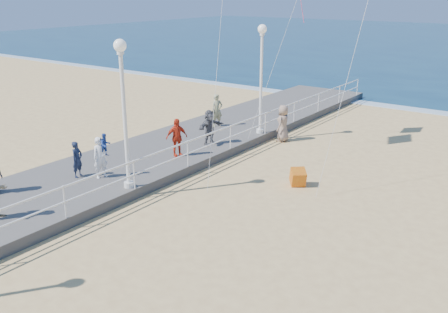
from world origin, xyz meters
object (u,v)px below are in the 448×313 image
Objects in this scene: toddler_held at (105,145)px; spectator_0 at (77,159)px; spectator_5 at (210,127)px; beach_walker_c at (283,123)px; lamp_post_far at (261,68)px; box_kite at (298,179)px; woman_holding_toddler at (101,157)px; spectator_3 at (177,137)px; lamp_post_mid at (123,100)px; spectator_6 at (217,110)px.

spectator_0 is at bearing 138.52° from toddler_held.
spectator_5 reaches higher than beach_walker_c.
lamp_post_far reaches higher than beach_walker_c.
box_kite is (3.51, -4.97, -0.62)m from beach_walker_c.
woman_holding_toddler is 9.85m from beach_walker_c.
box_kite is at bearing -55.26° from spectator_3.
beach_walker_c is at bearing -32.10° from spectator_0.
lamp_post_mid is 2.44m from toddler_held.
lamp_post_mid is 10.03m from beach_walker_c.
box_kite is (4.49, -4.37, -3.36)m from lamp_post_far.
toddler_held reaches higher than box_kite.
lamp_post_far is 3.27× the size of spectator_5.
box_kite is (6.85, 5.02, -0.80)m from spectator_0.
lamp_post_mid is 9.43m from spectator_6.
spectator_6 is (-2.52, -0.24, -2.40)m from lamp_post_far.
lamp_post_mid is 3.78× the size of spectator_0.
lamp_post_mid is 3.31× the size of woman_holding_toddler.
spectator_5 is 5.64m from box_kite.
lamp_post_mid is 5.95× the size of toddler_held.
spectator_5 is at bearing 7.68° from woman_holding_toddler.
spectator_3 is 6.15m from beach_walker_c.
spectator_0 is at bearing 175.80° from box_kite.
spectator_6 is 3.62m from beach_walker_c.
toddler_held reaches higher than spectator_6.
spectator_0 is 4.39m from spectator_3.
spectator_5 reaches higher than spectator_0.
spectator_3 is 0.90× the size of beach_walker_c.
lamp_post_mid reaches higher than spectator_5.
spectator_3 is 2.78× the size of box_kite.
lamp_post_far is at bearing -64.52° from beach_walker_c.
spectator_5 is at bearing -106.81° from lamp_post_far.
spectator_5 is at bearing 24.39° from spectator_3.
lamp_post_far is at bearing 95.32° from box_kite.
lamp_post_far is 7.11m from box_kite.
lamp_post_mid is at bearing -174.56° from box_kite.
spectator_5 is 2.71× the size of box_kite.
lamp_post_mid is at bearing -140.10° from spectator_3.
box_kite is (4.49, 4.63, -3.36)m from lamp_post_mid.
lamp_post_far reaches higher than woman_holding_toddler.
box_kite is (6.07, 4.54, -0.90)m from woman_holding_toddler.
toddler_held is at bearing -69.31° from spectator_0.
toddler_held is 9.69m from beach_walker_c.
toddler_held is at bearing 170.43° from lamp_post_mid.
toddler_held is 7.50m from box_kite.
spectator_6 is 8.19m from box_kite.
spectator_6 is (-0.94, 8.67, 0.05)m from woman_holding_toddler.
lamp_post_mid is at bearing -79.08° from woman_holding_toddler.
lamp_post_far is at bearing 15.39° from spectator_3.
lamp_post_mid reaches higher than box_kite.
toddler_held is at bearing -99.28° from lamp_post_far.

